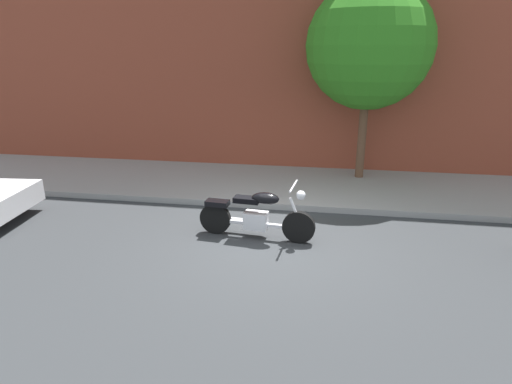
% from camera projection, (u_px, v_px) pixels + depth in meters
% --- Properties ---
extents(ground_plane, '(60.00, 60.00, 0.00)m').
position_uv_depth(ground_plane, '(275.00, 244.00, 7.88)').
color(ground_plane, '#303335').
extents(sidewalk, '(22.34, 3.24, 0.14)m').
position_uv_depth(sidewalk, '(291.00, 186.00, 11.01)').
color(sidewalk, '#969696').
rests_on(sidewalk, ground).
extents(building_facade, '(22.34, 0.50, 8.11)m').
position_uv_depth(building_facade, '(301.00, 23.00, 11.48)').
color(building_facade, brown).
rests_on(building_facade, ground).
extents(motorcycle, '(2.24, 0.70, 1.11)m').
position_uv_depth(motorcycle, '(256.00, 215.00, 8.02)').
color(motorcycle, black).
rests_on(motorcycle, ground).
extents(street_tree, '(3.11, 3.11, 5.04)m').
position_uv_depth(street_tree, '(369.00, 46.00, 10.45)').
color(street_tree, brown).
rests_on(street_tree, ground).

